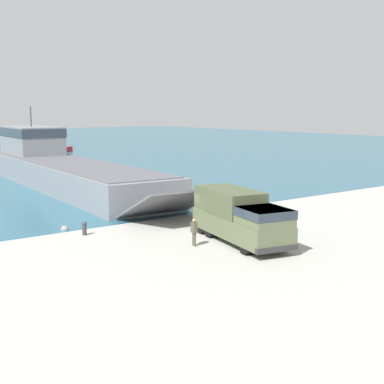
{
  "coord_description": "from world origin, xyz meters",
  "views": [
    {
      "loc": [
        -20.71,
        -28.02,
        7.96
      ],
      "look_at": [
        1.01,
        1.01,
        2.31
      ],
      "focal_mm": 50.0,
      "sensor_mm": 36.0,
      "label": 1
    }
  ],
  "objects_px": {
    "landing_craft": "(59,165)",
    "moored_boat_a": "(54,148)",
    "soldier_on_ramp": "(194,230)",
    "mooring_bollard": "(84,228)",
    "military_truck": "(240,216)"
  },
  "relations": [
    {
      "from": "moored_boat_a",
      "to": "military_truck",
      "type": "bearing_deg",
      "value": -142.54
    },
    {
      "from": "landing_craft",
      "to": "soldier_on_ramp",
      "type": "height_order",
      "value": "landing_craft"
    },
    {
      "from": "landing_craft",
      "to": "mooring_bollard",
      "type": "xyz_separation_m",
      "value": [
        -8.11,
        -22.98,
        -1.6
      ]
    },
    {
      "from": "landing_craft",
      "to": "military_truck",
      "type": "bearing_deg",
      "value": -88.98
    },
    {
      "from": "military_truck",
      "to": "moored_boat_a",
      "type": "bearing_deg",
      "value": 177.73
    },
    {
      "from": "soldier_on_ramp",
      "to": "moored_boat_a",
      "type": "xyz_separation_m",
      "value": [
        21.22,
        72.31,
        -0.29
      ]
    },
    {
      "from": "landing_craft",
      "to": "moored_boat_a",
      "type": "distance_m",
      "value": 46.26
    },
    {
      "from": "moored_boat_a",
      "to": "mooring_bollard",
      "type": "height_order",
      "value": "moored_boat_a"
    },
    {
      "from": "military_truck",
      "to": "soldier_on_ramp",
      "type": "distance_m",
      "value": 2.98
    },
    {
      "from": "soldier_on_ramp",
      "to": "landing_craft",
      "type": "bearing_deg",
      "value": -87.72
    },
    {
      "from": "landing_craft",
      "to": "mooring_bollard",
      "type": "bearing_deg",
      "value": -105.76
    },
    {
      "from": "landing_craft",
      "to": "military_truck",
      "type": "xyz_separation_m",
      "value": [
        -1.4,
        -30.28,
        -0.48
      ]
    },
    {
      "from": "soldier_on_ramp",
      "to": "mooring_bollard",
      "type": "xyz_separation_m",
      "value": [
        -3.95,
        6.37,
        -0.46
      ]
    },
    {
      "from": "military_truck",
      "to": "soldier_on_ramp",
      "type": "relative_size",
      "value": 5.13
    },
    {
      "from": "military_truck",
      "to": "landing_craft",
      "type": "bearing_deg",
      "value": -170.77
    }
  ]
}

